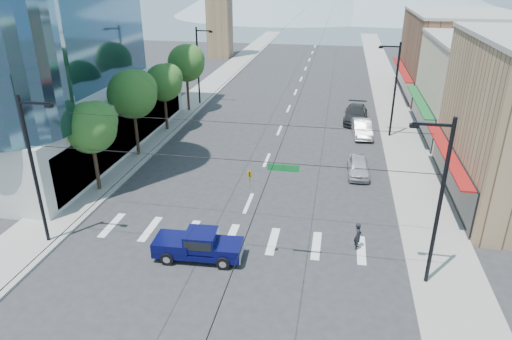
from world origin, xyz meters
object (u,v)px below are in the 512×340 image
at_px(parked_car_mid, 362,128).
at_px(parked_car_far, 356,114).
at_px(pickup_truck, 198,244).
at_px(pedestrian, 358,236).
at_px(parked_car_near, 358,167).

distance_m(parked_car_mid, parked_car_far, 4.68).
bearing_deg(pickup_truck, pedestrian, 13.82).
height_order(pickup_truck, parked_car_far, pickup_truck).
xyz_separation_m(parked_car_near, parked_car_mid, (0.53, 9.50, 0.07)).
distance_m(pedestrian, parked_car_near, 10.66).
bearing_deg(parked_car_near, parked_car_far, 88.13).
height_order(pickup_truck, parked_car_mid, pickup_truck).
height_order(pedestrian, parked_car_far, pedestrian).
bearing_deg(parked_car_mid, pedestrian, -96.92).
distance_m(pickup_truck, parked_car_far, 28.89).
bearing_deg(parked_car_mid, parked_car_far, 91.79).
bearing_deg(pedestrian, parked_car_near, 4.75).
distance_m(pedestrian, parked_car_mid, 20.17).
bearing_deg(parked_car_far, parked_car_mid, -79.26).
distance_m(parked_car_near, parked_car_mid, 9.51).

